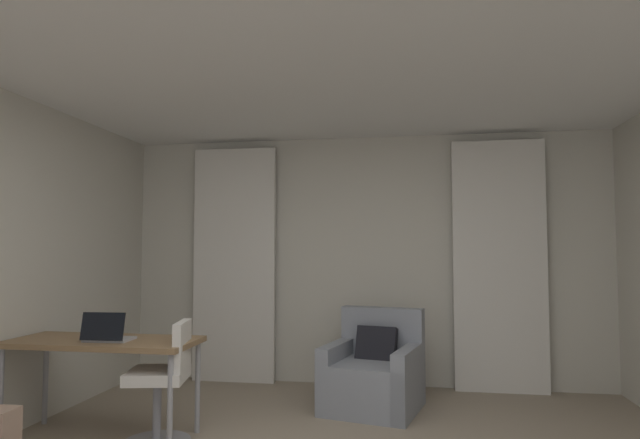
# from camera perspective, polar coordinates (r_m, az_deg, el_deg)

# --- Properties ---
(wall_window) EXTENTS (5.12, 0.06, 2.60)m
(wall_window) POSITION_cam_1_polar(r_m,az_deg,el_deg) (5.68, 4.57, -4.28)
(wall_window) COLOR beige
(wall_window) RESTS_ON ground
(ceiling) EXTENTS (5.12, 6.12, 0.06)m
(ceiling) POSITION_cam_1_polar(r_m,az_deg,el_deg) (2.95, -0.77, 21.56)
(ceiling) COLOR white
(ceiling) RESTS_ON wall_left
(curtain_left_panel) EXTENTS (0.90, 0.06, 2.50)m
(curtain_left_panel) POSITION_cam_1_polar(r_m,az_deg,el_deg) (5.83, -9.17, -4.71)
(curtain_left_panel) COLOR silver
(curtain_left_panel) RESTS_ON ground
(curtain_right_panel) EXTENTS (0.90, 0.06, 2.50)m
(curtain_right_panel) POSITION_cam_1_polar(r_m,az_deg,el_deg) (5.61, 18.66, -4.63)
(curtain_right_panel) COLOR silver
(curtain_right_panel) RESTS_ON ground
(armchair) EXTENTS (0.93, 0.94, 0.86)m
(armchair) POSITION_cam_1_polar(r_m,az_deg,el_deg) (4.92, 5.79, -16.31)
(armchair) COLOR gray
(armchair) RESTS_ON ground
(desk) EXTENTS (1.40, 0.58, 0.73)m
(desk) POSITION_cam_1_polar(r_m,az_deg,el_deg) (4.40, -22.18, -12.61)
(desk) COLOR olive
(desk) RESTS_ON ground
(desk_chair) EXTENTS (0.48, 0.48, 0.88)m
(desk_chair) POSITION_cam_1_polar(r_m,az_deg,el_deg) (4.15, -16.46, -17.15)
(desk_chair) COLOR gray
(desk_chair) RESTS_ON ground
(laptop) EXTENTS (0.33, 0.26, 0.22)m
(laptop) POSITION_cam_1_polar(r_m,az_deg,el_deg) (4.27, -21.80, -11.41)
(laptop) COLOR #ADADB2
(laptop) RESTS_ON desk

